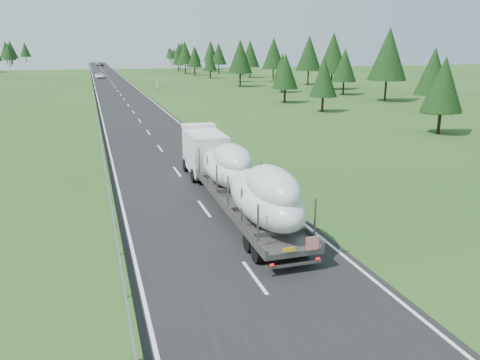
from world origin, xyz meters
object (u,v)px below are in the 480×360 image
object	(u,v)px
boat_truck	(236,173)
distant_car_dark	(102,65)
distant_car_blue	(98,64)
distant_van	(100,76)
highway_sign	(157,85)

from	to	relation	value
boat_truck	distant_car_dark	distance (m)	221.11
distant_car_dark	distant_car_blue	xyz separation A→B (m)	(-1.74, 11.18, 0.14)
distant_van	distant_car_blue	distance (m)	104.64
boat_truck	distant_car_dark	size ratio (longest dim) A/B	5.17
distant_van	distant_car_blue	xyz separation A→B (m)	(1.86, 104.63, -0.03)
distant_car_dark	distant_car_blue	bearing A→B (deg)	104.34
boat_truck	distant_car_blue	distance (m)	232.31
highway_sign	distant_car_dark	world-z (taller)	highway_sign
distant_van	boat_truck	bearing A→B (deg)	-90.25
distant_van	distant_car_dark	bearing A→B (deg)	85.59
highway_sign	boat_truck	distance (m)	71.67
distant_car_dark	distant_car_blue	distance (m)	11.32
boat_truck	distant_car_dark	bearing A→B (deg)	90.19
distant_car_blue	distant_van	bearing A→B (deg)	-89.06
distant_car_dark	distant_car_blue	size ratio (longest dim) A/B	0.79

